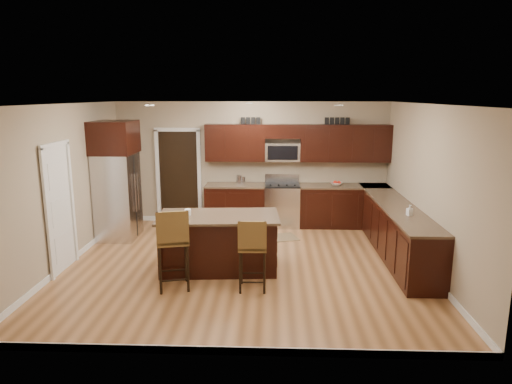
{
  "coord_description": "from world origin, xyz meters",
  "views": [
    {
      "loc": [
        0.48,
        -7.32,
        2.84
      ],
      "look_at": [
        0.18,
        0.4,
        1.19
      ],
      "focal_mm": 32.0,
      "sensor_mm": 36.0,
      "label": 1
    }
  ],
  "objects_px": {
    "range": "(282,205)",
    "island": "(219,244)",
    "stool_left": "(173,240)",
    "refrigerator": "(117,179)",
    "stool_right": "(252,247)"
  },
  "relations": [
    {
      "from": "range",
      "to": "refrigerator",
      "type": "xyz_separation_m",
      "value": [
        -3.3,
        -1.0,
        0.74
      ]
    },
    {
      "from": "stool_left",
      "to": "refrigerator",
      "type": "relative_size",
      "value": 0.52
    },
    {
      "from": "range",
      "to": "stool_left",
      "type": "height_order",
      "value": "stool_left"
    },
    {
      "from": "island",
      "to": "stool_left",
      "type": "xyz_separation_m",
      "value": [
        -0.57,
        -0.85,
        0.34
      ]
    },
    {
      "from": "range",
      "to": "stool_left",
      "type": "bearing_deg",
      "value": -115.45
    },
    {
      "from": "stool_left",
      "to": "stool_right",
      "type": "distance_m",
      "value": 1.17
    },
    {
      "from": "range",
      "to": "island",
      "type": "bearing_deg",
      "value": -112.47
    },
    {
      "from": "range",
      "to": "stool_left",
      "type": "relative_size",
      "value": 0.9
    },
    {
      "from": "island",
      "to": "refrigerator",
      "type": "height_order",
      "value": "refrigerator"
    },
    {
      "from": "range",
      "to": "stool_right",
      "type": "distance_m",
      "value": 3.51
    },
    {
      "from": "range",
      "to": "refrigerator",
      "type": "bearing_deg",
      "value": -163.08
    },
    {
      "from": "range",
      "to": "refrigerator",
      "type": "relative_size",
      "value": 0.47
    },
    {
      "from": "stool_left",
      "to": "refrigerator",
      "type": "bearing_deg",
      "value": 108.95
    },
    {
      "from": "range",
      "to": "island",
      "type": "height_order",
      "value": "range"
    },
    {
      "from": "stool_left",
      "to": "stool_right",
      "type": "relative_size",
      "value": 1.12
    }
  ]
}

